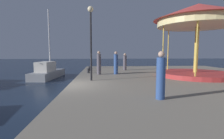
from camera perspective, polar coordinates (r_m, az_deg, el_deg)
The scene contains 12 objects.
ground_plane at distance 9.96m, azimuth -14.24°, elevation -9.40°, with size 120.00×120.00×0.00m, color #162338.
quay_dock at distance 11.39m, azimuth 28.16°, elevation -5.93°, with size 15.56×24.54×0.80m, color gray.
sailboat_grey at distance 18.17m, azimuth -20.94°, elevation -0.75°, with size 2.31×5.39×6.91m.
carousel at distance 14.26m, azimuth 26.89°, elevation 13.86°, with size 6.36×6.36×5.29m.
lamp_post_mid_promenade at distance 10.78m, azimuth -7.17°, elevation 12.81°, with size 0.36×0.36×4.58m.
bollard_south at distance 19.20m, azimuth -7.12°, elevation 1.02°, with size 0.24×0.24×0.40m, color #2D2D33.
bollard_center at distance 16.76m, azimuth -7.61°, elevation 0.33°, with size 0.24×0.24×0.40m, color #2D2D33.
bollard_north at distance 14.78m, azimuth -8.00°, elevation -0.40°, with size 0.24×0.24×0.40m, color #2D2D33.
person_far_corner at distance 16.98m, azimuth 4.36°, elevation 2.44°, with size 0.34×0.34×1.70m.
person_by_the_water at distance 6.66m, azimuth 16.10°, elevation -2.38°, with size 0.34×0.34×1.83m.
person_mid_promenade at distance 13.83m, azimuth 1.32°, elevation 2.03°, with size 0.34×0.34×1.86m.
person_near_carousel at distance 13.67m, azimuth -4.43°, elevation 2.03°, with size 0.34×0.34×1.89m.
Camera 1 is at (1.80, -9.45, 2.58)m, focal length 27.16 mm.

